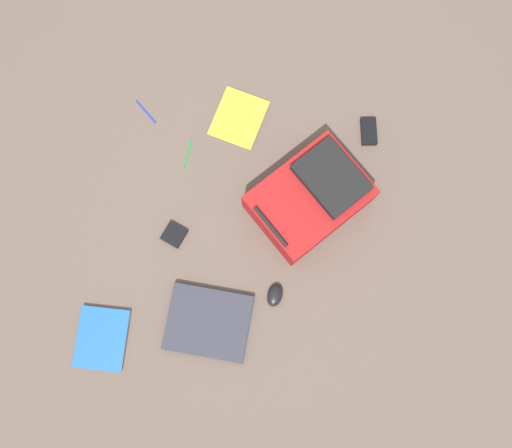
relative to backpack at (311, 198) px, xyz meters
name	(u,v)px	position (x,y,z in m)	size (l,w,h in m)	color
ground_plane	(256,232)	(0.20, 0.16, -0.09)	(4.11, 4.11, 0.00)	brown
backpack	(311,198)	(0.00, 0.00, 0.00)	(0.55, 0.56, 0.21)	maroon
laptop	(208,322)	(0.33, 0.57, -0.08)	(0.34, 0.28, 0.03)	#24242C
book_manual	(102,339)	(0.75, 0.71, -0.08)	(0.22, 0.26, 0.02)	silver
book_blue	(239,118)	(0.36, -0.32, -0.09)	(0.25, 0.27, 0.02)	silver
computer_mouse	(275,295)	(0.08, 0.42, -0.08)	(0.06, 0.10, 0.03)	black
power_brick	(369,131)	(-0.21, -0.36, -0.08)	(0.07, 0.12, 0.03)	black
pen_black	(146,111)	(0.78, -0.28, -0.09)	(0.01, 0.01, 0.14)	#1933B2
pen_blue	(187,154)	(0.56, -0.12, -0.09)	(0.01, 0.01, 0.13)	#198C33
earbud_pouch	(174,235)	(0.54, 0.24, -0.08)	(0.09, 0.09, 0.02)	black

